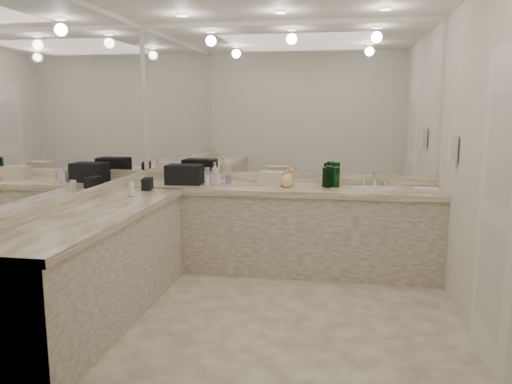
% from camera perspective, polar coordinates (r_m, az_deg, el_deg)
% --- Properties ---
extents(floor, '(3.20, 3.20, 0.00)m').
position_cam_1_polar(floor, '(4.27, 0.96, -13.93)').
color(floor, beige).
rests_on(floor, ground).
extents(wall_back, '(3.20, 0.02, 2.60)m').
position_cam_1_polar(wall_back, '(5.42, 3.39, 5.31)').
color(wall_back, silver).
rests_on(wall_back, floor).
extents(wall_left, '(0.02, 3.00, 2.60)m').
position_cam_1_polar(wall_left, '(4.46, -19.79, 3.82)').
color(wall_left, silver).
rests_on(wall_left, floor).
extents(wall_right, '(0.02, 3.00, 2.60)m').
position_cam_1_polar(wall_right, '(4.02, 24.20, 2.97)').
color(wall_right, silver).
rests_on(wall_right, floor).
extents(vanity_back_base, '(3.20, 0.60, 0.84)m').
position_cam_1_polar(vanity_back_base, '(5.27, 2.94, -4.53)').
color(vanity_back_base, beige).
rests_on(vanity_back_base, floor).
extents(vanity_back_top, '(3.20, 0.64, 0.06)m').
position_cam_1_polar(vanity_back_top, '(5.16, 2.97, 0.29)').
color(vanity_back_top, silver).
rests_on(vanity_back_top, vanity_back_base).
extents(vanity_left_base, '(0.60, 2.40, 0.84)m').
position_cam_1_polar(vanity_left_base, '(4.24, -17.52, -8.52)').
color(vanity_left_base, beige).
rests_on(vanity_left_base, floor).
extents(vanity_left_top, '(0.64, 2.42, 0.06)m').
position_cam_1_polar(vanity_left_top, '(4.12, -17.72, -2.57)').
color(vanity_left_top, silver).
rests_on(vanity_left_top, vanity_left_base).
extents(backsplash_back, '(3.20, 0.04, 0.10)m').
position_cam_1_polar(backsplash_back, '(5.44, 3.33, 1.61)').
color(backsplash_back, silver).
rests_on(backsplash_back, vanity_back_top).
extents(backsplash_left, '(0.04, 3.00, 0.10)m').
position_cam_1_polar(backsplash_left, '(4.50, -19.32, -0.61)').
color(backsplash_left, silver).
rests_on(backsplash_left, vanity_left_top).
extents(mirror_back, '(3.12, 0.01, 1.55)m').
position_cam_1_polar(mirror_back, '(5.39, 3.43, 10.34)').
color(mirror_back, white).
rests_on(mirror_back, wall_back).
extents(mirror_left, '(0.01, 2.92, 1.55)m').
position_cam_1_polar(mirror_left, '(4.44, -20.01, 9.93)').
color(mirror_left, white).
rests_on(mirror_left, wall_left).
extents(sink, '(0.44, 0.44, 0.03)m').
position_cam_1_polar(sink, '(5.15, 13.55, 0.29)').
color(sink, white).
rests_on(sink, vanity_back_top).
extents(faucet, '(0.24, 0.16, 0.14)m').
position_cam_1_polar(faucet, '(5.35, 13.43, 1.44)').
color(faucet, silver).
rests_on(faucet, vanity_back_top).
extents(wall_phone, '(0.06, 0.10, 0.24)m').
position_cam_1_polar(wall_phone, '(4.69, 21.59, 4.58)').
color(wall_phone, white).
rests_on(wall_phone, wall_right).
extents(door, '(0.02, 0.82, 2.10)m').
position_cam_1_polar(door, '(3.58, 25.70, -1.93)').
color(door, white).
rests_on(door, wall_right).
extents(black_toiletry_bag, '(0.38, 0.25, 0.21)m').
position_cam_1_polar(black_toiletry_bag, '(5.36, -8.18, 2.04)').
color(black_toiletry_bag, black).
rests_on(black_toiletry_bag, vanity_back_top).
extents(black_bag_spill, '(0.13, 0.21, 0.11)m').
position_cam_1_polar(black_bag_spill, '(5.08, -12.31, 0.87)').
color(black_bag_spill, black).
rests_on(black_bag_spill, vanity_left_top).
extents(cream_cosmetic_case, '(0.28, 0.19, 0.15)m').
position_cam_1_polar(cream_cosmetic_case, '(5.21, 1.76, 1.54)').
color(cream_cosmetic_case, beige).
rests_on(cream_cosmetic_case, vanity_back_top).
extents(hand_towel, '(0.23, 0.16, 0.04)m').
position_cam_1_polar(hand_towel, '(5.11, 18.93, 0.22)').
color(hand_towel, white).
rests_on(hand_towel, vanity_back_top).
extents(lotion_left, '(0.06, 0.06, 0.13)m').
position_cam_1_polar(lotion_left, '(4.72, -14.08, 0.29)').
color(lotion_left, white).
rests_on(lotion_left, vanity_left_top).
extents(soap_bottle_a, '(0.09, 0.09, 0.23)m').
position_cam_1_polar(soap_bottle_a, '(5.38, -4.71, 2.19)').
color(soap_bottle_a, silver).
rests_on(soap_bottle_a, vanity_back_top).
extents(soap_bottle_b, '(0.10, 0.10, 0.17)m').
position_cam_1_polar(soap_bottle_b, '(5.28, -4.62, 1.74)').
color(soap_bottle_b, silver).
rests_on(soap_bottle_b, vanity_back_top).
extents(soap_bottle_c, '(0.18, 0.18, 0.18)m').
position_cam_1_polar(soap_bottle_c, '(5.12, 3.57, 1.58)').
color(soap_bottle_c, '#FDD092').
rests_on(soap_bottle_c, vanity_back_top).
extents(green_bottle_0, '(0.07, 0.07, 0.20)m').
position_cam_1_polar(green_bottle_0, '(5.17, 7.95, 1.68)').
color(green_bottle_0, '#11531F').
rests_on(green_bottle_0, vanity_back_top).
extents(green_bottle_1, '(0.07, 0.07, 0.19)m').
position_cam_1_polar(green_bottle_1, '(5.24, 8.01, 1.73)').
color(green_bottle_1, '#11531F').
rests_on(green_bottle_1, vanity_back_top).
extents(green_bottle_2, '(0.07, 0.07, 0.22)m').
position_cam_1_polar(green_bottle_2, '(5.19, 8.40, 1.79)').
color(green_bottle_2, '#11531F').
rests_on(green_bottle_2, vanity_back_top).
extents(green_bottle_3, '(0.07, 0.07, 0.18)m').
position_cam_1_polar(green_bottle_3, '(5.13, 8.22, 1.50)').
color(green_bottle_3, '#11531F').
rests_on(green_bottle_3, vanity_back_top).
extents(green_bottle_4, '(0.07, 0.07, 0.21)m').
position_cam_1_polar(green_bottle_4, '(5.18, 9.17, 1.69)').
color(green_bottle_4, '#11531F').
rests_on(green_bottle_4, vanity_back_top).
extents(amenity_bottle_0, '(0.04, 0.04, 0.11)m').
position_cam_1_polar(amenity_bottle_0, '(5.24, -5.59, 1.35)').
color(amenity_bottle_0, white).
rests_on(amenity_bottle_0, vanity_back_top).
extents(amenity_bottle_1, '(0.06, 0.06, 0.13)m').
position_cam_1_polar(amenity_bottle_1, '(5.31, -7.11, 1.51)').
color(amenity_bottle_1, white).
rests_on(amenity_bottle_1, vanity_back_top).
extents(amenity_bottle_2, '(0.05, 0.05, 0.13)m').
position_cam_1_polar(amenity_bottle_2, '(5.14, 4.00, 1.31)').
color(amenity_bottle_2, '#E0B28C').
rests_on(amenity_bottle_2, vanity_back_top).
extents(amenity_bottle_3, '(0.06, 0.06, 0.09)m').
position_cam_1_polar(amenity_bottle_3, '(5.37, -3.15, 1.45)').
color(amenity_bottle_3, '#9966B2').
rests_on(amenity_bottle_3, vanity_back_top).
extents(amenity_bottle_4, '(0.06, 0.06, 0.13)m').
position_cam_1_polar(amenity_bottle_4, '(5.45, -6.52, 1.74)').
color(amenity_bottle_4, silver).
rests_on(amenity_bottle_4, vanity_back_top).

